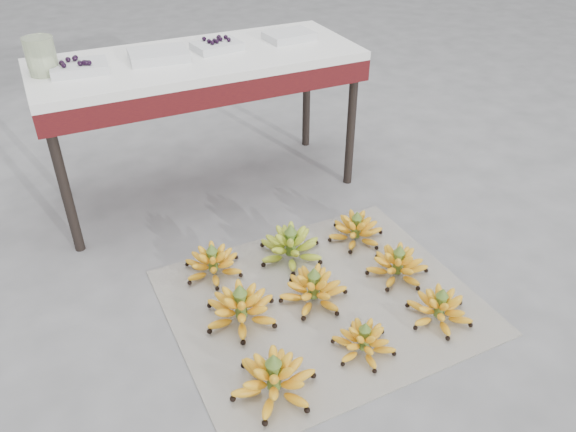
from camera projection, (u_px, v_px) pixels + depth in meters
name	position (u px, v px, depth m)	size (l,w,h in m)	color
ground	(303.00, 297.00, 2.42)	(60.00, 60.00, 0.00)	slate
newspaper_mat	(322.00, 301.00, 2.40)	(1.25, 1.05, 0.01)	white
bunch_front_left	(274.00, 379.00, 1.97)	(0.36, 0.36, 0.19)	yellow
bunch_front_center	(364.00, 341.00, 2.14)	(0.28, 0.28, 0.15)	yellow
bunch_front_right	(440.00, 308.00, 2.28)	(0.31, 0.31, 0.16)	yellow
bunch_mid_left	(241.00, 308.00, 2.27)	(0.35, 0.35, 0.19)	yellow
bunch_mid_center	(314.00, 289.00, 2.37)	(0.36, 0.36, 0.18)	yellow
bunch_mid_right	(398.00, 265.00, 2.51)	(0.36, 0.36, 0.17)	yellow
bunch_back_left	(213.00, 263.00, 2.52)	(0.31, 0.31, 0.16)	yellow
bunch_back_center	(291.00, 246.00, 2.61)	(0.35, 0.35, 0.19)	olive
bunch_back_right	(356.00, 230.00, 2.73)	(0.35, 0.35, 0.17)	yellow
vendor_table	(199.00, 72.00, 2.79)	(1.60, 0.64, 0.77)	black
tray_far_left	(79.00, 67.00, 2.53)	(0.26, 0.20, 0.06)	silver
tray_left	(159.00, 55.00, 2.68)	(0.29, 0.22, 0.04)	silver
tray_right	(217.00, 46.00, 2.80)	(0.25, 0.19, 0.06)	silver
tray_far_right	(289.00, 36.00, 2.95)	(0.26, 0.20, 0.04)	silver
glass_jar	(41.00, 56.00, 2.48)	(0.13, 0.13, 0.17)	beige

